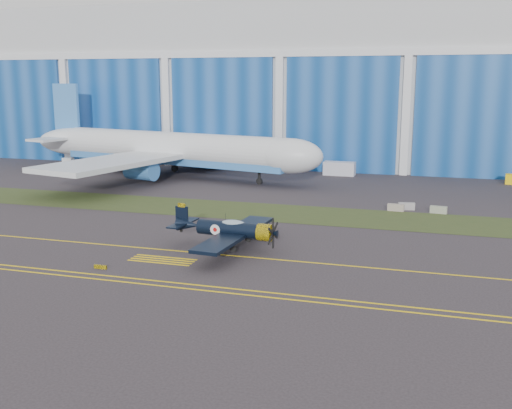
% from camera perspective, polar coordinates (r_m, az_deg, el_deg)
% --- Properties ---
extents(ground, '(260.00, 260.00, 0.00)m').
position_cam_1_polar(ground, '(57.84, 11.10, -4.46)').
color(ground, '#373135').
rests_on(ground, ground).
extents(grass_median, '(260.00, 10.00, 0.02)m').
position_cam_1_polar(grass_median, '(71.35, 12.25, -1.41)').
color(grass_median, '#475128').
rests_on(grass_median, ground).
extents(hangar, '(220.00, 45.70, 30.00)m').
position_cam_1_polar(hangar, '(127.27, 14.72, 10.91)').
color(hangar, silver).
rests_on(hangar, ground).
extents(taxiway_centreline, '(200.00, 0.20, 0.02)m').
position_cam_1_polar(taxiway_centreline, '(53.07, 10.55, -5.91)').
color(taxiway_centreline, yellow).
rests_on(taxiway_centreline, ground).
extents(edge_line_near, '(80.00, 0.20, 0.02)m').
position_cam_1_polar(edge_line_near, '(44.15, 9.16, -9.53)').
color(edge_line_near, yellow).
rests_on(edge_line_near, ground).
extents(edge_line_far, '(80.00, 0.20, 0.02)m').
position_cam_1_polar(edge_line_far, '(45.08, 9.33, -9.08)').
color(edge_line_far, yellow).
rests_on(edge_line_far, ground).
extents(hold_short_ladder, '(6.00, 2.40, 0.02)m').
position_cam_1_polar(hold_short_ladder, '(54.95, -8.90, -5.24)').
color(hold_short_ladder, yellow).
rests_on(hold_short_ladder, ground).
extents(guard_board_left, '(1.20, 0.15, 0.35)m').
position_cam_1_polar(guard_board_left, '(53.49, -14.61, -5.77)').
color(guard_board_left, yellow).
rests_on(guard_board_left, ground).
extents(warbird, '(12.85, 15.11, 4.24)m').
position_cam_1_polar(warbird, '(57.16, -2.60, -2.34)').
color(warbird, black).
rests_on(warbird, ground).
extents(jetliner, '(70.69, 63.75, 21.18)m').
position_cam_1_polar(jetliner, '(101.66, -8.06, 8.61)').
color(jetliner, silver).
rests_on(jetliner, ground).
extents(shipping_container, '(5.38, 2.29, 2.30)m').
position_cam_1_polar(shipping_container, '(103.53, 7.94, 3.41)').
color(shipping_container, silver).
rests_on(shipping_container, ground).
extents(cart, '(2.02, 1.24, 1.19)m').
position_cam_1_polar(cart, '(122.37, -17.46, 3.99)').
color(cart, white).
rests_on(cart, ground).
extents(barrier_a, '(2.04, 0.76, 0.90)m').
position_cam_1_polar(barrier_a, '(76.25, 13.17, -0.29)').
color(barrier_a, '#A09284').
rests_on(barrier_a, ground).
extents(barrier_b, '(2.07, 0.92, 0.90)m').
position_cam_1_polar(barrier_b, '(77.36, 14.15, -0.17)').
color(barrier_b, '#9B9696').
rests_on(barrier_b, ground).
extents(barrier_c, '(2.06, 0.87, 0.90)m').
position_cam_1_polar(barrier_c, '(76.27, 16.99, -0.49)').
color(barrier_c, gray).
rests_on(barrier_c, ground).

